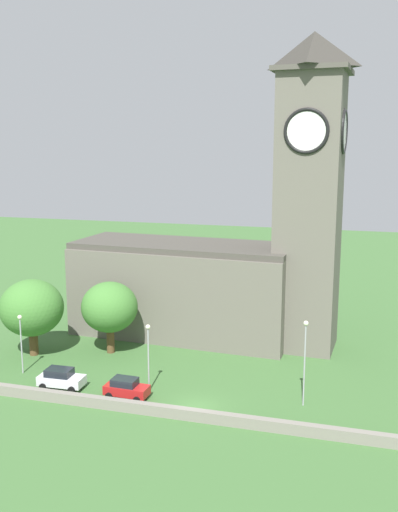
{
  "coord_description": "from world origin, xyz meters",
  "views": [
    {
      "loc": [
        13.42,
        -45.31,
        22.73
      ],
      "look_at": [
        -1.99,
        7.89,
        12.08
      ],
      "focal_mm": 40.46,
      "sensor_mm": 36.0,
      "label": 1
    }
  ],
  "objects": [
    {
      "name": "car_red",
      "position": [
        -6.73,
        0.33,
        0.92
      ],
      "size": [
        4.11,
        2.19,
        1.84
      ],
      "color": "red",
      "rests_on": "ground"
    },
    {
      "name": "streetlamp_west_end",
      "position": [
        -19.13,
        2.77,
        4.16
      ],
      "size": [
        0.44,
        0.44,
        6.11
      ],
      "color": "#9EA0A5",
      "rests_on": "ground"
    },
    {
      "name": "streetlamp_central",
      "position": [
        9.02,
        3.21,
        5.14
      ],
      "size": [
        0.44,
        0.44,
        7.82
      ],
      "color": "#9EA0A5",
      "rests_on": "ground"
    },
    {
      "name": "car_white",
      "position": [
        -13.54,
        0.58,
        0.96
      ],
      "size": [
        4.42,
        2.36,
        1.91
      ],
      "color": "silver",
      "rests_on": "ground"
    },
    {
      "name": "quay_barrier",
      "position": [
        0.0,
        -2.22,
        0.48
      ],
      "size": [
        52.98,
        0.7,
        0.97
      ],
      "primitive_type": "cube",
      "color": "gray",
      "rests_on": "ground"
    },
    {
      "name": "ground_plane",
      "position": [
        0.0,
        15.0,
        0.0
      ],
      "size": [
        200.0,
        200.0,
        0.0
      ],
      "primitive_type": "plane",
      "color": "#3D6633"
    },
    {
      "name": "tree_riverside_east",
      "position": [
        -13.07,
        10.72,
        5.21
      ],
      "size": [
        6.2,
        6.2,
        8.04
      ],
      "color": "brown",
      "rests_on": "ground"
    },
    {
      "name": "tree_by_tower",
      "position": [
        -20.9,
        7.71,
        5.34
      ],
      "size": [
        6.89,
        6.89,
        8.47
      ],
      "color": "brown",
      "rests_on": "ground"
    },
    {
      "name": "streetlamp_west_mid",
      "position": [
        -5.22,
        2.16,
        4.41
      ],
      "size": [
        0.44,
        0.44,
        6.55
      ],
      "color": "#9EA0A5",
      "rests_on": "ground"
    },
    {
      "name": "church",
      "position": [
        -2.3,
        19.24,
        9.66
      ],
      "size": [
        32.24,
        12.0,
        34.4
      ],
      "color": "#666056",
      "rests_on": "ground"
    }
  ]
}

